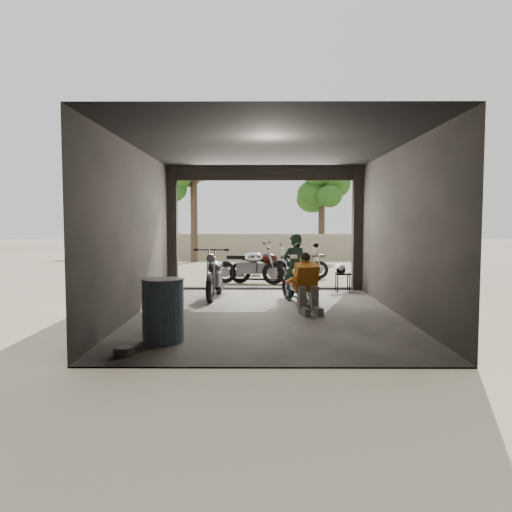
{
  "coord_description": "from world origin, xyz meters",
  "views": [
    {
      "loc": [
        -0.17,
        -9.46,
        1.79
      ],
      "look_at": [
        -0.22,
        0.6,
        1.09
      ],
      "focal_mm": 35.0,
      "sensor_mm": 36.0,
      "label": 1
    }
  ],
  "objects_px": {
    "main_bike": "(298,279)",
    "outside_bike_a": "(249,263)",
    "rider": "(295,268)",
    "mechanic": "(308,285)",
    "outside_bike_b": "(263,264)",
    "helmet": "(340,268)",
    "stool": "(343,276)",
    "oil_drum": "(163,311)",
    "outside_bike_c": "(299,261)",
    "sign_post": "(386,227)",
    "left_bike": "(215,273)"
  },
  "relations": [
    {
      "from": "main_bike",
      "to": "outside_bike_c",
      "type": "relative_size",
      "value": 1.05
    },
    {
      "from": "outside_bike_b",
      "to": "outside_bike_c",
      "type": "relative_size",
      "value": 1.07
    },
    {
      "from": "outside_bike_b",
      "to": "rider",
      "type": "bearing_deg",
      "value": -165.28
    },
    {
      "from": "left_bike",
      "to": "rider",
      "type": "xyz_separation_m",
      "value": [
        1.81,
        -0.43,
        0.16
      ]
    },
    {
      "from": "helmet",
      "to": "mechanic",
      "type": "bearing_deg",
      "value": -116.07
    },
    {
      "from": "outside_bike_b",
      "to": "helmet",
      "type": "distance_m",
      "value": 2.63
    },
    {
      "from": "outside_bike_a",
      "to": "mechanic",
      "type": "xyz_separation_m",
      "value": [
        1.22,
        -4.65,
        -0.03
      ]
    },
    {
      "from": "stool",
      "to": "sign_post",
      "type": "relative_size",
      "value": 0.21
    },
    {
      "from": "sign_post",
      "to": "outside_bike_a",
      "type": "bearing_deg",
      "value": 161.73
    },
    {
      "from": "main_bike",
      "to": "outside_bike_c",
      "type": "bearing_deg",
      "value": 68.21
    },
    {
      "from": "outside_bike_a",
      "to": "outside_bike_b",
      "type": "distance_m",
      "value": 0.43
    },
    {
      "from": "mechanic",
      "to": "stool",
      "type": "relative_size",
      "value": 2.3
    },
    {
      "from": "main_bike",
      "to": "outside_bike_a",
      "type": "relative_size",
      "value": 0.93
    },
    {
      "from": "main_bike",
      "to": "outside_bike_a",
      "type": "xyz_separation_m",
      "value": [
        -1.14,
        3.48,
        0.05
      ]
    },
    {
      "from": "mechanic",
      "to": "outside_bike_b",
      "type": "bearing_deg",
      "value": 87.12
    },
    {
      "from": "mechanic",
      "to": "oil_drum",
      "type": "height_order",
      "value": "mechanic"
    },
    {
      "from": "outside_bike_c",
      "to": "stool",
      "type": "relative_size",
      "value": 3.2
    },
    {
      "from": "main_bike",
      "to": "mechanic",
      "type": "xyz_separation_m",
      "value": [
        0.09,
        -1.18,
        0.02
      ]
    },
    {
      "from": "outside_bike_c",
      "to": "helmet",
      "type": "xyz_separation_m",
      "value": [
        0.8,
        -3.0,
        0.08
      ]
    },
    {
      "from": "main_bike",
      "to": "outside_bike_c",
      "type": "distance_m",
      "value": 4.83
    },
    {
      "from": "mechanic",
      "to": "stool",
      "type": "bearing_deg",
      "value": 55.74
    },
    {
      "from": "outside_bike_b",
      "to": "rider",
      "type": "height_order",
      "value": "rider"
    },
    {
      "from": "mechanic",
      "to": "helmet",
      "type": "relative_size",
      "value": 4.35
    },
    {
      "from": "mechanic",
      "to": "outside_bike_c",
      "type": "bearing_deg",
      "value": 74.46
    },
    {
      "from": "mechanic",
      "to": "helmet",
      "type": "bearing_deg",
      "value": 56.99
    },
    {
      "from": "stool",
      "to": "rider",
      "type": "bearing_deg",
      "value": -132.66
    },
    {
      "from": "outside_bike_a",
      "to": "outside_bike_c",
      "type": "relative_size",
      "value": 1.13
    },
    {
      "from": "outside_bike_b",
      "to": "helmet",
      "type": "bearing_deg",
      "value": -129.63
    },
    {
      "from": "outside_bike_c",
      "to": "helmet",
      "type": "bearing_deg",
      "value": -156.82
    },
    {
      "from": "rider",
      "to": "stool",
      "type": "height_order",
      "value": "rider"
    },
    {
      "from": "main_bike",
      "to": "mechanic",
      "type": "height_order",
      "value": "mechanic"
    },
    {
      "from": "oil_drum",
      "to": "sign_post",
      "type": "xyz_separation_m",
      "value": [
        5.0,
        6.86,
        1.16
      ]
    },
    {
      "from": "main_bike",
      "to": "stool",
      "type": "distance_m",
      "value": 2.16
    },
    {
      "from": "rider",
      "to": "mechanic",
      "type": "bearing_deg",
      "value": 75.22
    },
    {
      "from": "main_bike",
      "to": "stool",
      "type": "xyz_separation_m",
      "value": [
        1.25,
        1.75,
        -0.13
      ]
    },
    {
      "from": "outside_bike_b",
      "to": "helmet",
      "type": "xyz_separation_m",
      "value": [
        1.93,
        -1.79,
        0.04
      ]
    },
    {
      "from": "stool",
      "to": "oil_drum",
      "type": "distance_m",
      "value": 6.29
    },
    {
      "from": "helmet",
      "to": "oil_drum",
      "type": "relative_size",
      "value": 0.28
    },
    {
      "from": "outside_bike_b",
      "to": "main_bike",
      "type": "bearing_deg",
      "value": -165.31
    },
    {
      "from": "outside_bike_b",
      "to": "outside_bike_c",
      "type": "height_order",
      "value": "outside_bike_b"
    },
    {
      "from": "main_bike",
      "to": "mechanic",
      "type": "distance_m",
      "value": 1.18
    },
    {
      "from": "main_bike",
      "to": "rider",
      "type": "height_order",
      "value": "rider"
    },
    {
      "from": "mechanic",
      "to": "sign_post",
      "type": "bearing_deg",
      "value": 47.45
    },
    {
      "from": "helmet",
      "to": "oil_drum",
      "type": "height_order",
      "value": "oil_drum"
    },
    {
      "from": "main_bike",
      "to": "rider",
      "type": "bearing_deg",
      "value": 83.99
    },
    {
      "from": "stool",
      "to": "helmet",
      "type": "bearing_deg",
      "value": 132.27
    },
    {
      "from": "outside_bike_b",
      "to": "oil_drum",
      "type": "relative_size",
      "value": 1.81
    },
    {
      "from": "outside_bike_a",
      "to": "oil_drum",
      "type": "bearing_deg",
      "value": -175.95
    },
    {
      "from": "outside_bike_c",
      "to": "oil_drum",
      "type": "relative_size",
      "value": 1.69
    },
    {
      "from": "main_bike",
      "to": "outside_bike_b",
      "type": "height_order",
      "value": "outside_bike_b"
    }
  ]
}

